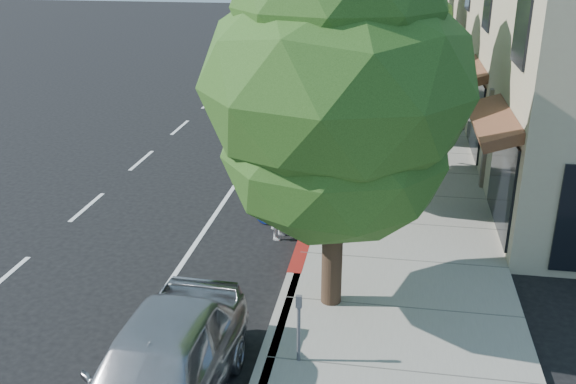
% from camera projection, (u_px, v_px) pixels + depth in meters
% --- Properties ---
extents(ground, '(120.00, 120.00, 0.00)m').
position_uv_depth(ground, '(301.00, 258.00, 14.75)').
color(ground, black).
rests_on(ground, ground).
extents(sidewalk, '(4.60, 56.00, 0.15)m').
position_uv_depth(sidewalk, '(402.00, 153.00, 21.70)').
color(sidewalk, gray).
rests_on(sidewalk, ground).
extents(curb, '(0.30, 56.00, 0.15)m').
position_uv_depth(curb, '(334.00, 149.00, 22.05)').
color(curb, '#9E998E').
rests_on(curb, ground).
extents(curb_red_segment, '(0.32, 4.00, 0.15)m').
position_uv_depth(curb_red_segment, '(307.00, 236.00, 15.63)').
color(curb_red_segment, maroon).
rests_on(curb_red_segment, ground).
extents(storefront_building, '(10.00, 36.00, 7.00)m').
position_uv_depth(storefront_building, '(573.00, 19.00, 28.50)').
color(storefront_building, '#B5AB8B').
rests_on(storefront_building, ground).
extents(street_tree_0, '(4.88, 4.88, 7.27)m').
position_uv_depth(street_tree_0, '(337.00, 90.00, 11.15)').
color(street_tree_0, black).
rests_on(street_tree_0, ground).
extents(street_tree_1, '(5.13, 5.13, 7.16)m').
position_uv_depth(street_tree_1, '(358.00, 45.00, 16.70)').
color(street_tree_1, black).
rests_on(street_tree_1, ground).
extents(street_tree_2, '(4.37, 4.37, 6.76)m').
position_uv_depth(street_tree_2, '(369.00, 22.00, 22.25)').
color(street_tree_2, black).
rests_on(street_tree_2, ground).
extents(cyclist, '(0.47, 0.63, 1.59)m').
position_uv_depth(cyclist, '(279.00, 208.00, 15.46)').
color(cyclist, white).
rests_on(cyclist, ground).
extents(bicycle, '(1.98, 1.21, 0.98)m').
position_uv_depth(bicycle, '(286.00, 211.00, 16.03)').
color(bicycle, navy).
rests_on(bicycle, ground).
extents(silver_suv, '(2.74, 5.55, 1.51)m').
position_uv_depth(silver_suv, '(311.00, 152.00, 19.58)').
color(silver_suv, silver).
rests_on(silver_suv, ground).
extents(dark_sedan, '(2.01, 4.46, 1.42)m').
position_uv_depth(dark_sedan, '(277.00, 121.00, 23.07)').
color(dark_sedan, '#222628').
rests_on(dark_sedan, ground).
extents(white_pickup, '(2.92, 5.70, 1.58)m').
position_uv_depth(white_pickup, '(313.00, 79.00, 29.59)').
color(white_pickup, white).
rests_on(white_pickup, ground).
extents(dark_suv_far, '(2.26, 4.46, 1.46)m').
position_uv_depth(dark_suv_far, '(337.00, 50.00, 37.49)').
color(dark_suv_far, black).
rests_on(dark_suv_far, ground).
extents(near_car_a, '(2.03, 4.72, 1.59)m').
position_uv_depth(near_car_a, '(159.00, 372.00, 9.62)').
color(near_car_a, '#A9A8AD').
rests_on(near_car_a, ground).
extents(pedestrian, '(0.82, 0.68, 1.56)m').
position_uv_depth(pedestrian, '(430.00, 142.00, 19.96)').
color(pedestrian, black).
rests_on(pedestrian, sidewalk).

